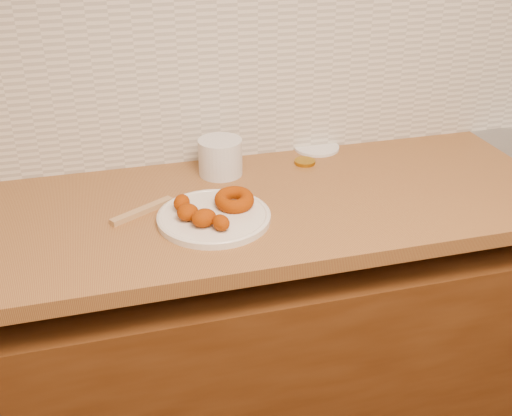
{
  "coord_description": "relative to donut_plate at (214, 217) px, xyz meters",
  "views": [
    {
      "loc": [
        -0.66,
        0.37,
        1.62
      ],
      "look_at": [
        -0.33,
        1.59,
        0.93
      ],
      "focal_mm": 42.0,
      "sensor_mm": 36.0,
      "label": 1
    }
  ],
  "objects": [
    {
      "name": "wooden_utensil",
      "position": [
        -0.16,
        0.08,
        -0.0
      ],
      "size": [
        0.16,
        0.11,
        0.01
      ],
      "primitive_type": "cube",
      "rotation": [
        0.0,
        0.0,
        0.53
      ],
      "color": "#A67F50",
      "rests_on": "butcher_block"
    },
    {
      "name": "donut_plate",
      "position": [
        0.0,
        0.0,
        0.0
      ],
      "size": [
        0.27,
        0.27,
        0.02
      ],
      "primitive_type": "cylinder",
      "color": "silver",
      "rests_on": "butcher_block"
    },
    {
      "name": "ring_donut",
      "position": [
        0.06,
        0.03,
        0.03
      ],
      "size": [
        0.1,
        0.1,
        0.04
      ],
      "primitive_type": "torus",
      "rotation": [
        0.1,
        0.0,
        -0.01
      ],
      "color": "#9A3800",
      "rests_on": "donut_plate"
    },
    {
      "name": "base_cabinet",
      "position": [
        0.43,
        0.08,
        -0.52
      ],
      "size": [
        3.6,
        0.6,
        0.77
      ],
      "primitive_type": "cube",
      "color": "#5A3215",
      "rests_on": "floor"
    },
    {
      "name": "butcher_block",
      "position": [
        -0.22,
        0.08,
        -0.03
      ],
      "size": [
        2.3,
        0.62,
        0.04
      ],
      "primitive_type": "cube",
      "color": "olive",
      "rests_on": "base_cabinet"
    },
    {
      "name": "brass_jar_lid",
      "position": [
        0.32,
        0.26,
        -0.0
      ],
      "size": [
        0.08,
        0.08,
        0.01
      ],
      "primitive_type": "cylinder",
      "rotation": [
        0.0,
        0.0,
        0.32
      ],
      "color": "#A97B15",
      "rests_on": "butcher_block"
    },
    {
      "name": "backsplash",
      "position": [
        0.43,
        0.37,
        0.29
      ],
      "size": [
        3.6,
        0.02,
        0.6
      ],
      "primitive_type": "cube",
      "color": "beige",
      "rests_on": "wall_back"
    },
    {
      "name": "plastic_tub",
      "position": [
        0.07,
        0.26,
        0.04
      ],
      "size": [
        0.13,
        0.13,
        0.1
      ],
      "primitive_type": "cylinder",
      "rotation": [
        0.0,
        0.0,
        0.05
      ],
      "color": "silver",
      "rests_on": "butcher_block"
    },
    {
      "name": "fried_dough_chunks",
      "position": [
        -0.04,
        -0.02,
        0.03
      ],
      "size": [
        0.13,
        0.18,
        0.04
      ],
      "color": "#9A3800",
      "rests_on": "donut_plate"
    },
    {
      "name": "tub_lid",
      "position": [
        0.39,
        0.36,
        -0.0
      ],
      "size": [
        0.14,
        0.14,
        0.01
      ],
      "primitive_type": "cylinder",
      "rotation": [
        0.0,
        0.0,
        -0.0
      ],
      "color": "silver",
      "rests_on": "butcher_block"
    }
  ]
}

